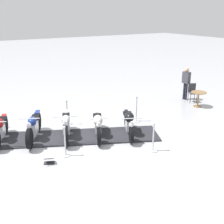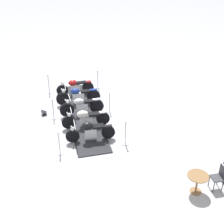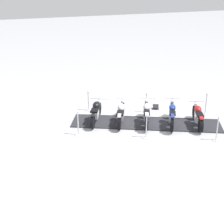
# 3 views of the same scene
# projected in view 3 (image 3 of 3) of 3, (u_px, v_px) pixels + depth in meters

# --- Properties ---
(ground_plane) EXTENTS (80.00, 80.00, 0.00)m
(ground_plane) POSITION_uv_depth(u_px,v_px,m) (146.00, 124.00, 15.70)
(ground_plane) COLOR #B2B2B7
(display_platform) EXTENTS (4.19, 6.84, 0.05)m
(display_platform) POSITION_uv_depth(u_px,v_px,m) (146.00, 123.00, 15.69)
(display_platform) COLOR #28282D
(display_platform) RESTS_ON ground_plane
(motorcycle_maroon) EXTENTS (1.99, 1.02, 0.94)m
(motorcycle_maroon) POSITION_uv_depth(u_px,v_px,m) (198.00, 115.00, 15.34)
(motorcycle_maroon) COLOR black
(motorcycle_maroon) RESTS_ON display_platform
(motorcycle_navy) EXTENTS (2.11, 1.24, 1.04)m
(motorcycle_navy) POSITION_uv_depth(u_px,v_px,m) (172.00, 114.00, 15.43)
(motorcycle_navy) COLOR black
(motorcycle_navy) RESTS_ON display_platform
(motorcycle_chrome) EXTENTS (2.07, 1.11, 1.03)m
(motorcycle_chrome) POSITION_uv_depth(u_px,v_px,m) (146.00, 113.00, 15.53)
(motorcycle_chrome) COLOR black
(motorcycle_chrome) RESTS_ON display_platform
(motorcycle_cream) EXTENTS (2.08, 1.15, 0.93)m
(motorcycle_cream) POSITION_uv_depth(u_px,v_px,m) (121.00, 113.00, 15.64)
(motorcycle_cream) COLOR black
(motorcycle_cream) RESTS_ON display_platform
(motorcycle_black) EXTENTS (1.97, 1.23, 0.91)m
(motorcycle_black) POSITION_uv_depth(u_px,v_px,m) (96.00, 111.00, 15.73)
(motorcycle_black) COLOR black
(motorcycle_black) RESTS_ON display_platform
(stanchion_left_front) EXTENTS (0.31, 0.31, 1.10)m
(stanchion_left_front) POSITION_uv_depth(u_px,v_px,m) (217.00, 132.00, 14.02)
(stanchion_left_front) COLOR silver
(stanchion_left_front) RESTS_ON ground_plane
(stanchion_left_mid) EXTENTS (0.35, 0.35, 1.06)m
(stanchion_left_mid) POSITION_uv_depth(u_px,v_px,m) (146.00, 131.00, 14.28)
(stanchion_left_mid) COLOR silver
(stanchion_left_mid) RESTS_ON ground_plane
(stanchion_right_rear) EXTENTS (0.34, 0.34, 1.02)m
(stanchion_right_rear) POSITION_uv_depth(u_px,v_px,m) (88.00, 104.00, 17.12)
(stanchion_right_rear) COLOR silver
(stanchion_right_rear) RESTS_ON ground_plane
(stanchion_right_front) EXTENTS (0.30, 0.30, 1.11)m
(stanchion_right_front) POSITION_uv_depth(u_px,v_px,m) (206.00, 107.00, 16.61)
(stanchion_right_front) COLOR silver
(stanchion_right_front) RESTS_ON ground_plane
(stanchion_left_rear) EXTENTS (0.35, 0.35, 1.12)m
(stanchion_left_rear) POSITION_uv_depth(u_px,v_px,m) (78.00, 127.00, 14.52)
(stanchion_left_rear) COLOR silver
(stanchion_left_rear) RESTS_ON ground_plane
(stanchion_right_mid) EXTENTS (0.30, 0.30, 1.04)m
(stanchion_right_mid) POSITION_uv_depth(u_px,v_px,m) (146.00, 105.00, 16.86)
(stanchion_right_mid) COLOR silver
(stanchion_right_mid) RESTS_ON ground_plane
(info_placard) EXTENTS (0.36, 0.38, 0.22)m
(info_placard) POSITION_uv_depth(u_px,v_px,m) (156.00, 108.00, 17.34)
(info_placard) COLOR #333338
(info_placard) RESTS_ON ground_plane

